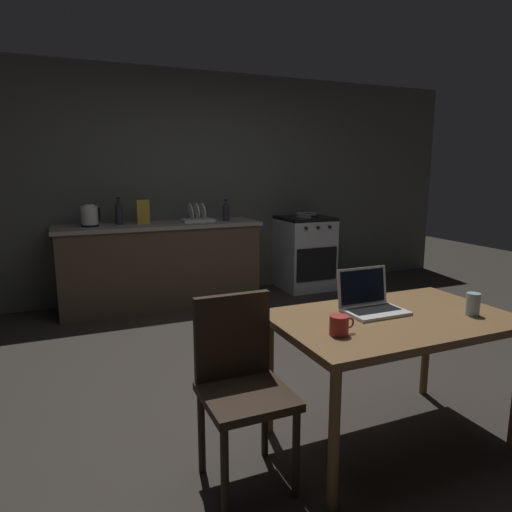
% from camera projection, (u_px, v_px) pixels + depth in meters
% --- Properties ---
extents(ground_plane, '(12.00, 12.00, 0.00)m').
position_uv_depth(ground_plane, '(303.00, 380.00, 3.24)').
color(ground_plane, '#2D2823').
extents(back_wall, '(6.40, 0.10, 2.57)m').
position_uv_depth(back_wall, '(221.00, 185.00, 5.47)').
color(back_wall, '#4C4F4C').
rests_on(back_wall, ground_plane).
extents(kitchen_counter, '(2.16, 0.64, 0.90)m').
position_uv_depth(kitchen_counter, '(161.00, 264.00, 4.99)').
color(kitchen_counter, '#4C3D2D').
rests_on(kitchen_counter, ground_plane).
extents(stove_oven, '(0.60, 0.62, 0.90)m').
position_uv_depth(stove_oven, '(304.00, 253.00, 5.68)').
color(stove_oven, '#B7BABF').
rests_on(stove_oven, ground_plane).
extents(dining_table, '(1.26, 0.78, 0.71)m').
position_uv_depth(dining_table, '(393.00, 329.00, 2.42)').
color(dining_table, brown).
rests_on(dining_table, ground_plane).
extents(chair, '(0.40, 0.40, 0.89)m').
position_uv_depth(chair, '(240.00, 377.00, 2.15)').
color(chair, '#2D2116').
rests_on(chair, ground_plane).
extents(laptop, '(0.32, 0.25, 0.23)m').
position_uv_depth(laptop, '(371.00, 303.00, 2.48)').
color(laptop, silver).
rests_on(laptop, dining_table).
extents(electric_kettle, '(0.19, 0.17, 0.22)m').
position_uv_depth(electric_kettle, '(90.00, 216.00, 4.61)').
color(electric_kettle, black).
rests_on(electric_kettle, kitchen_counter).
extents(bottle, '(0.08, 0.08, 0.24)m').
position_uv_depth(bottle, '(226.00, 211.00, 5.13)').
color(bottle, '#2D2D33').
rests_on(bottle, kitchen_counter).
extents(frying_pan, '(0.27, 0.45, 0.05)m').
position_uv_depth(frying_pan, '(307.00, 215.00, 5.57)').
color(frying_pan, gray).
rests_on(frying_pan, stove_oven).
extents(coffee_mug, '(0.13, 0.09, 0.09)m').
position_uv_depth(coffee_mug, '(339.00, 325.00, 2.13)').
color(coffee_mug, '#9E2D28').
rests_on(coffee_mug, dining_table).
extents(drinking_glass, '(0.07, 0.07, 0.12)m').
position_uv_depth(drinking_glass, '(473.00, 304.00, 2.41)').
color(drinking_glass, '#99B7C6').
rests_on(drinking_glass, dining_table).
extents(cereal_box, '(0.13, 0.05, 0.25)m').
position_uv_depth(cereal_box, '(143.00, 212.00, 4.83)').
color(cereal_box, gold).
rests_on(cereal_box, kitchen_counter).
extents(dish_rack, '(0.34, 0.26, 0.21)m').
position_uv_depth(dish_rack, '(197.00, 217.00, 5.06)').
color(dish_rack, silver).
rests_on(dish_rack, kitchen_counter).
extents(bottle_b, '(0.08, 0.08, 0.28)m').
position_uv_depth(bottle_b, '(119.00, 212.00, 4.79)').
color(bottle_b, '#2D2D33').
rests_on(bottle_b, kitchen_counter).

